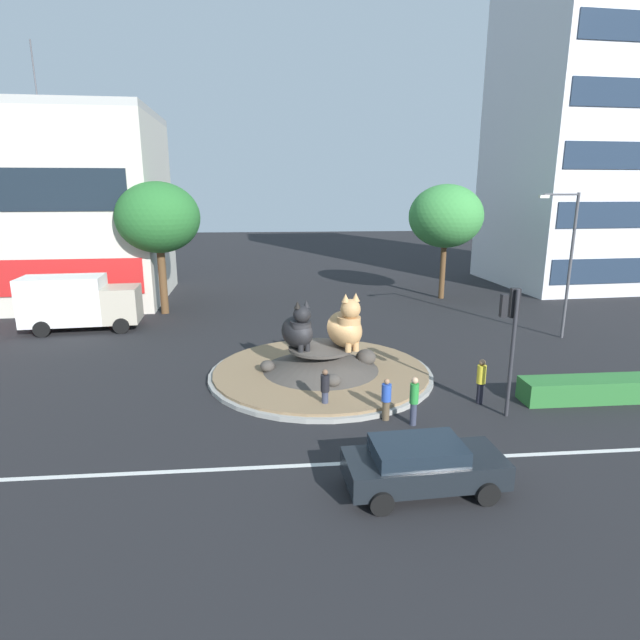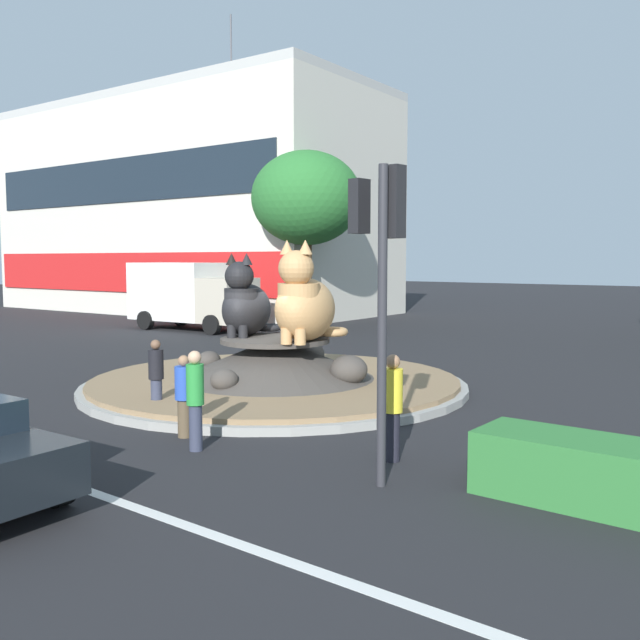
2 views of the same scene
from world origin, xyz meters
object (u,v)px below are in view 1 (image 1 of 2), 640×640
cat_statue_black (298,330)px  pedestrian_green_shirt (414,399)px  second_tree_near_tower (158,218)px  delivery_box_truck (78,302)px  broadleaf_tree_behind_island (446,216)px  streetlight_arm (567,256)px  traffic_light_mast (511,324)px  pedestrian_black_shirt (325,389)px  sedan_on_far_lane (423,465)px  office_tower (610,107)px  pedestrian_yellow_shirt (481,380)px  cat_statue_calico (346,327)px  pedestrian_blue_shirt (386,398)px

cat_statue_black → pedestrian_green_shirt: (3.77, -5.16, -1.17)m
second_tree_near_tower → delivery_box_truck: size_ratio=1.30×
pedestrian_green_shirt → broadleaf_tree_behind_island: bearing=162.7°
streetlight_arm → pedestrian_green_shirt: bearing=31.7°
traffic_light_mast → pedestrian_green_shirt: 4.35m
pedestrian_black_shirt → delivery_box_truck: bearing=22.9°
cat_statue_black → sedan_on_far_lane: (2.93, -9.16, -1.35)m
broadleaf_tree_behind_island → streetlight_arm: 11.65m
office_tower → streetlight_arm: 22.68m
office_tower → sedan_on_far_lane: office_tower is taller
cat_statue_black → pedestrian_yellow_shirt: size_ratio=1.34×
traffic_light_mast → pedestrian_black_shirt: bearing=87.3°
broadleaf_tree_behind_island → streetlight_arm: (3.04, -11.14, -1.54)m
cat_statue_calico → pedestrian_yellow_shirt: cat_statue_calico is taller
second_tree_near_tower → pedestrian_blue_shirt: size_ratio=5.48×
cat_statue_calico → sedan_on_far_lane: 9.24m
traffic_light_mast → second_tree_near_tower: 23.57m
pedestrian_blue_shirt → pedestrian_black_shirt: 2.33m
cat_statue_black → pedestrian_yellow_shirt: (6.83, -3.58, -1.17)m
office_tower → delivery_box_truck: 42.95m
pedestrian_black_shirt → streetlight_arm: bearing=-82.3°
cat_statue_calico → delivery_box_truck: (-14.43, 8.98, -0.53)m
cat_statue_black → delivery_box_truck: size_ratio=0.36×
cat_statue_calico → pedestrian_yellow_shirt: bearing=36.3°
broadleaf_tree_behind_island → pedestrian_black_shirt: (-10.87, -19.55, -5.27)m
traffic_light_mast → cat_statue_calico: bearing=54.9°
pedestrian_blue_shirt → office_tower: bearing=-145.9°
pedestrian_yellow_shirt → sedan_on_far_lane: size_ratio=0.41×
pedestrian_blue_shirt → pedestrian_green_shirt: (0.87, -0.50, 0.14)m
cat_statue_black → pedestrian_blue_shirt: 5.65m
pedestrian_blue_shirt → second_tree_near_tower: bearing=-70.6°
pedestrian_green_shirt → streetlight_arm: bearing=135.5°
cat_statue_calico → traffic_light_mast: bearing=31.4°
broadleaf_tree_behind_island → cat_statue_black: bearing=-126.3°
pedestrian_green_shirt → sedan_on_far_lane: size_ratio=0.40×
delivery_box_truck → second_tree_near_tower: bearing=39.2°
cat_statue_black → second_tree_near_tower: size_ratio=0.28×
traffic_light_mast → second_tree_near_tower: (-15.59, 17.46, 2.81)m
pedestrian_blue_shirt → delivery_box_truck: delivery_box_truck is taller
office_tower → pedestrian_green_shirt: (-22.96, -26.38, -13.59)m
cat_statue_black → pedestrian_yellow_shirt: cat_statue_black is taller
pedestrian_black_shirt → pedestrian_green_shirt: 3.33m
pedestrian_black_shirt → sedan_on_far_lane: pedestrian_black_shirt is taller
cat_statue_calico → pedestrian_blue_shirt: size_ratio=1.76×
cat_statue_calico → pedestrian_yellow_shirt: 6.04m
cat_statue_calico → pedestrian_blue_shirt: 4.88m
pedestrian_yellow_shirt → pedestrian_black_shirt: bearing=163.2°
second_tree_near_tower → pedestrian_blue_shirt: second_tree_near_tower is taller
broadleaf_tree_behind_island → pedestrian_green_shirt: 23.09m
cat_statue_calico → second_tree_near_tower: 17.02m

